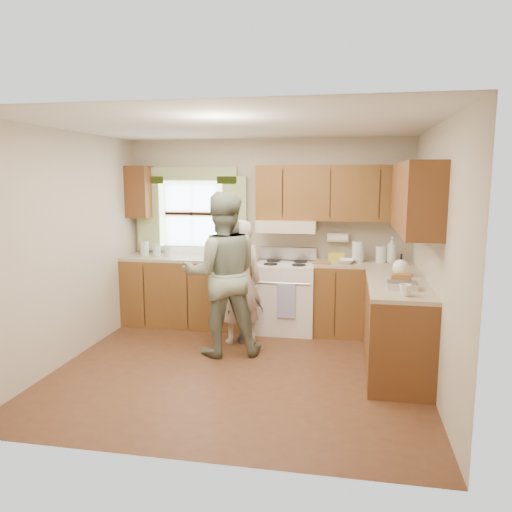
% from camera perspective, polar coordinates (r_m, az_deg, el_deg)
% --- Properties ---
extents(room, '(3.80, 3.80, 3.80)m').
position_cam_1_polar(room, '(5.06, -1.95, 0.44)').
color(room, '#4D2917').
rests_on(room, ground).
extents(kitchen_fixtures, '(3.80, 2.25, 2.15)m').
position_cam_1_polar(kitchen_fixtures, '(6.10, 5.93, -2.04)').
color(kitchen_fixtures, '#4A2B0F').
rests_on(kitchen_fixtures, ground).
extents(stove, '(0.76, 0.67, 1.07)m').
position_cam_1_polar(stove, '(6.56, 3.40, -4.54)').
color(stove, silver).
rests_on(stove, ground).
extents(woman_left, '(0.66, 0.58, 1.51)m').
position_cam_1_polar(woman_left, '(6.01, -1.87, -2.98)').
color(woman_left, beige).
rests_on(woman_left, ground).
extents(woman_right, '(1.07, 0.94, 1.85)m').
position_cam_1_polar(woman_right, '(5.62, -3.89, -2.08)').
color(woman_right, '#233925').
rests_on(woman_right, ground).
extents(child, '(0.49, 0.37, 0.77)m').
position_cam_1_polar(child, '(6.08, -1.22, -6.41)').
color(child, slate).
rests_on(child, ground).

